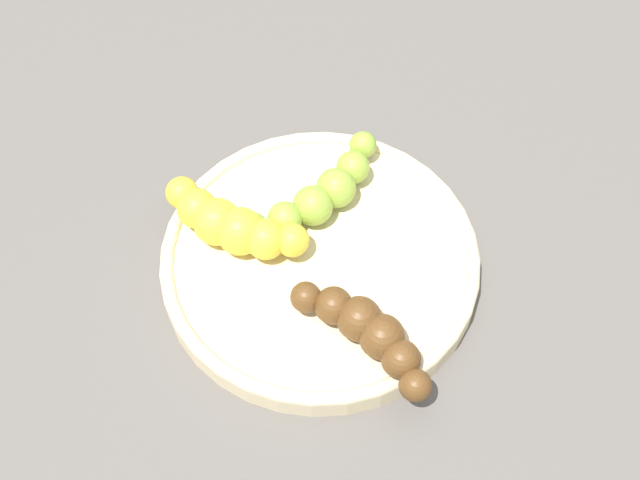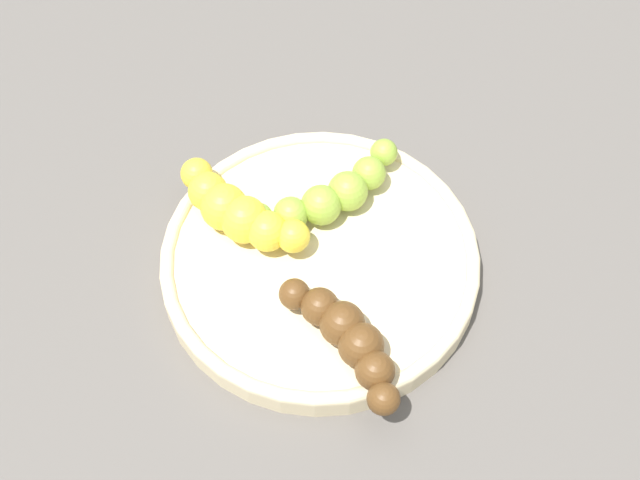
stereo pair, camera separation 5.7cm
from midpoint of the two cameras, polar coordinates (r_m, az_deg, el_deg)
ground_plane at (r=0.60m, az=2.70°, el=-2.20°), size 2.40×2.40×0.00m
fruit_bowl at (r=0.59m, az=2.75°, el=-1.58°), size 0.23×0.23×0.02m
banana_green at (r=0.60m, az=3.51°, el=3.00°), size 0.10×0.10×0.03m
banana_yellow at (r=0.59m, az=-3.01°, el=1.86°), size 0.11×0.06×0.03m
banana_overripe at (r=0.54m, az=4.97°, el=-6.97°), size 0.09×0.08×0.03m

